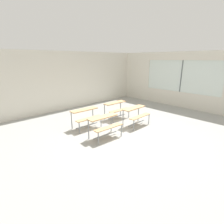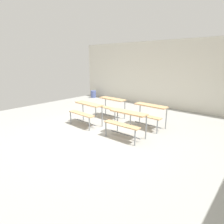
{
  "view_description": "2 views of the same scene",
  "coord_description": "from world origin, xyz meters",
  "px_view_note": "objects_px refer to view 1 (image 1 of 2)",
  "views": [
    {
      "loc": [
        -4.37,
        -3.83,
        2.62
      ],
      "look_at": [
        0.08,
        0.85,
        0.63
      ],
      "focal_mm": 27.65,
      "sensor_mm": 36.0,
      "label": 1
    },
    {
      "loc": [
        3.93,
        -3.84,
        2.15
      ],
      "look_at": [
        0.11,
        0.62,
        0.55
      ],
      "focal_mm": 30.77,
      "sensor_mm": 36.0,
      "label": 2
    }
  ],
  "objects_px": {
    "desk_bench_r1c0": "(86,114)",
    "desk_bench_r1c1": "(117,106)",
    "desk_bench_r0c0": "(105,122)",
    "desk_bench_r0c1": "(136,112)"
  },
  "relations": [
    {
      "from": "desk_bench_r0c0",
      "to": "desk_bench_r1c1",
      "type": "height_order",
      "value": "same"
    },
    {
      "from": "desk_bench_r0c1",
      "to": "desk_bench_r1c0",
      "type": "bearing_deg",
      "value": 142.82
    },
    {
      "from": "desk_bench_r0c0",
      "to": "desk_bench_r1c1",
      "type": "distance_m",
      "value": 2.06
    },
    {
      "from": "desk_bench_r0c0",
      "to": "desk_bench_r1c0",
      "type": "height_order",
      "value": "same"
    },
    {
      "from": "desk_bench_r1c0",
      "to": "desk_bench_r1c1",
      "type": "height_order",
      "value": "same"
    },
    {
      "from": "desk_bench_r0c0",
      "to": "desk_bench_r1c1",
      "type": "bearing_deg",
      "value": 36.6
    },
    {
      "from": "desk_bench_r0c0",
      "to": "desk_bench_r0c1",
      "type": "height_order",
      "value": "same"
    },
    {
      "from": "desk_bench_r1c1",
      "to": "desk_bench_r1c0",
      "type": "bearing_deg",
      "value": -179.17
    },
    {
      "from": "desk_bench_r0c1",
      "to": "desk_bench_r1c0",
      "type": "height_order",
      "value": "same"
    },
    {
      "from": "desk_bench_r0c0",
      "to": "desk_bench_r1c0",
      "type": "distance_m",
      "value": 1.17
    }
  ]
}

